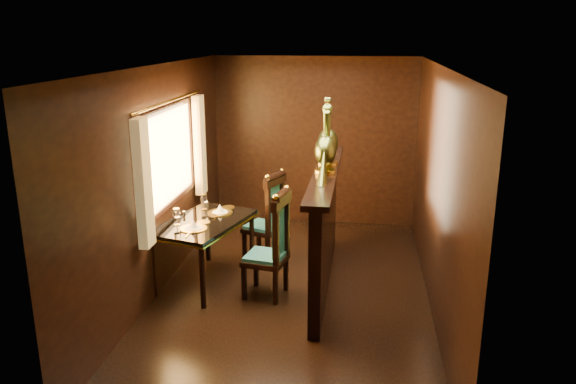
{
  "coord_description": "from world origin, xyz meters",
  "views": [
    {
      "loc": [
        0.73,
        -5.73,
        2.84
      ],
      "look_at": [
        -0.08,
        0.19,
        1.12
      ],
      "focal_mm": 35.0,
      "sensor_mm": 36.0,
      "label": 1
    }
  ],
  "objects_px": {
    "chair_left": "(275,242)",
    "peacock_left": "(326,137)",
    "dining_table": "(204,226)",
    "chair_right": "(270,214)",
    "peacock_right": "(328,131)"
  },
  "relations": [
    {
      "from": "chair_left",
      "to": "peacock_right",
      "type": "distance_m",
      "value": 1.4
    },
    {
      "from": "chair_right",
      "to": "peacock_right",
      "type": "xyz_separation_m",
      "value": [
        0.73,
        -0.34,
        1.14
      ]
    },
    {
      "from": "dining_table",
      "to": "peacock_left",
      "type": "bearing_deg",
      "value": 16.78
    },
    {
      "from": "chair_left",
      "to": "chair_right",
      "type": "height_order",
      "value": "chair_left"
    },
    {
      "from": "dining_table",
      "to": "peacock_left",
      "type": "height_order",
      "value": "peacock_left"
    },
    {
      "from": "dining_table",
      "to": "chair_right",
      "type": "relative_size",
      "value": 1.22
    },
    {
      "from": "chair_left",
      "to": "peacock_left",
      "type": "xyz_separation_m",
      "value": [
        0.51,
        0.3,
        1.1
      ]
    },
    {
      "from": "peacock_left",
      "to": "peacock_right",
      "type": "distance_m",
      "value": 0.38
    },
    {
      "from": "dining_table",
      "to": "peacock_right",
      "type": "distance_m",
      "value": 1.79
    },
    {
      "from": "chair_left",
      "to": "peacock_right",
      "type": "bearing_deg",
      "value": 63.07
    },
    {
      "from": "chair_right",
      "to": "peacock_left",
      "type": "height_order",
      "value": "peacock_left"
    },
    {
      "from": "dining_table",
      "to": "peacock_right",
      "type": "relative_size",
      "value": 1.81
    },
    {
      "from": "dining_table",
      "to": "chair_right",
      "type": "xyz_separation_m",
      "value": [
        0.65,
        0.74,
        -0.07
      ]
    },
    {
      "from": "dining_table",
      "to": "chair_right",
      "type": "bearing_deg",
      "value": 64.74
    },
    {
      "from": "dining_table",
      "to": "chair_left",
      "type": "height_order",
      "value": "chair_left"
    }
  ]
}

